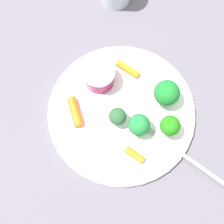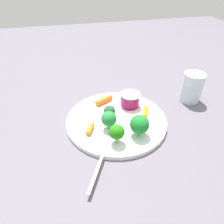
% 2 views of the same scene
% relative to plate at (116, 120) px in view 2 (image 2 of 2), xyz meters
% --- Properties ---
extents(ground_plane, '(2.40, 2.40, 0.00)m').
position_rel_plate_xyz_m(ground_plane, '(0.00, 0.00, -0.01)').
color(ground_plane, '#5E5964').
extents(plate, '(0.28, 0.28, 0.01)m').
position_rel_plate_xyz_m(plate, '(0.00, 0.00, 0.00)').
color(plate, white).
rests_on(plate, ground_plane).
extents(sauce_cup, '(0.06, 0.06, 0.04)m').
position_rel_plate_xyz_m(sauce_cup, '(0.06, 0.05, 0.03)').
color(sauce_cup, '#8E1248').
rests_on(sauce_cup, plate).
extents(broccoli_floret_0, '(0.04, 0.04, 0.05)m').
position_rel_plate_xyz_m(broccoli_floret_0, '(-0.02, -0.09, 0.04)').
color(broccoli_floret_0, '#7EAC5C').
rests_on(broccoli_floret_0, plate).
extents(broccoli_floret_1, '(0.03, 0.03, 0.04)m').
position_rel_plate_xyz_m(broccoli_floret_1, '(-0.02, 0.01, 0.03)').
color(broccoli_floret_1, '#97AE58').
rests_on(broccoli_floret_1, plate).
extents(broccoli_floret_2, '(0.04, 0.04, 0.05)m').
position_rel_plate_xyz_m(broccoli_floret_2, '(-0.03, -0.03, 0.04)').
color(broccoli_floret_2, '#80B06F').
rests_on(broccoli_floret_2, plate).
extents(broccoli_floret_3, '(0.05, 0.05, 0.06)m').
position_rel_plate_xyz_m(broccoli_floret_3, '(0.04, -0.08, 0.04)').
color(broccoli_floret_3, '#87B26E').
rests_on(broccoli_floret_3, plate).
extents(carrot_stick_0, '(0.03, 0.04, 0.01)m').
position_rel_plate_xyz_m(carrot_stick_0, '(-0.08, -0.03, 0.01)').
color(carrot_stick_0, orange).
rests_on(carrot_stick_0, plate).
extents(carrot_stick_1, '(0.03, 0.05, 0.01)m').
position_rel_plate_xyz_m(carrot_stick_1, '(0.09, -0.00, 0.01)').
color(carrot_stick_1, orange).
rests_on(carrot_stick_1, plate).
extents(carrot_stick_2, '(0.06, 0.04, 0.02)m').
position_rel_plate_xyz_m(carrot_stick_2, '(-0.02, 0.09, 0.01)').
color(carrot_stick_2, orange).
rests_on(carrot_stick_2, plate).
extents(fork, '(0.09, 0.16, 0.00)m').
position_rel_plate_xyz_m(fork, '(-0.07, -0.13, 0.01)').
color(fork, '#B3C3B9').
rests_on(fork, plate).
extents(drinking_glass, '(0.06, 0.06, 0.09)m').
position_rel_plate_xyz_m(drinking_glass, '(0.26, 0.05, 0.04)').
color(drinking_glass, silver).
rests_on(drinking_glass, ground_plane).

